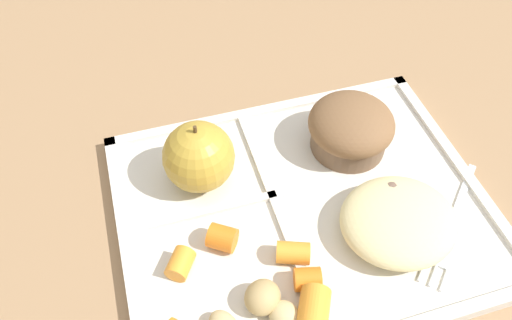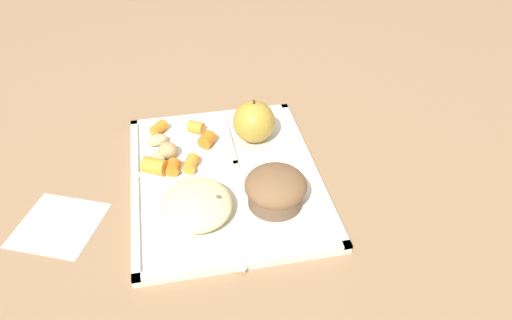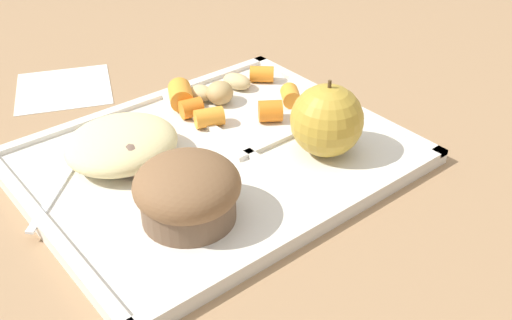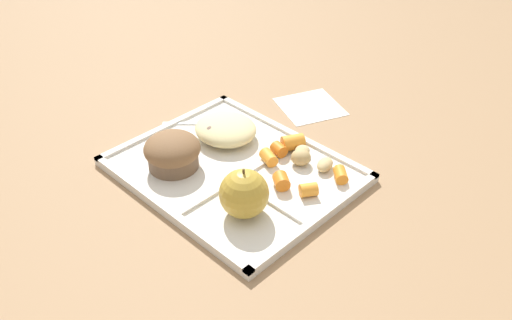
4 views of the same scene
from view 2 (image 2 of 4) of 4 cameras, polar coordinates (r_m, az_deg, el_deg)
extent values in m
plane|color=#997551|center=(0.80, -3.56, -2.48)|extent=(6.00, 6.00, 0.00)
cube|color=silver|center=(0.79, -3.58, -2.21)|extent=(0.37, 0.30, 0.01)
cube|color=silver|center=(0.79, -13.88, -3.06)|extent=(0.37, 0.01, 0.01)
cube|color=silver|center=(0.81, 6.35, -0.50)|extent=(0.37, 0.01, 0.01)
cube|color=silver|center=(0.93, -5.23, 5.23)|extent=(0.01, 0.30, 0.01)
cube|color=silver|center=(0.66, -1.28, -11.62)|extent=(0.01, 0.30, 0.01)
cube|color=silver|center=(0.81, -3.88, -0.56)|extent=(0.01, 0.27, 0.01)
cube|color=silver|center=(0.86, -3.09, 2.30)|extent=(0.16, 0.01, 0.01)
sphere|color=#B79333|center=(0.85, -0.24, 4.46)|extent=(0.07, 0.07, 0.07)
cylinder|color=#4C381E|center=(0.83, -0.25, 6.64)|extent=(0.00, 0.00, 0.01)
cylinder|color=brown|center=(0.73, 2.26, -4.28)|extent=(0.08, 0.08, 0.02)
ellipsoid|color=brown|center=(0.72, 2.31, -2.96)|extent=(0.09, 0.09, 0.05)
cylinder|color=orange|center=(0.80, -9.58, -0.83)|extent=(0.03, 0.03, 0.02)
cylinder|color=orange|center=(0.88, -6.96, 3.81)|extent=(0.03, 0.03, 0.02)
cylinder|color=orange|center=(0.85, -5.71, 2.38)|extent=(0.03, 0.03, 0.02)
cylinder|color=orange|center=(0.80, -11.71, -0.70)|extent=(0.04, 0.05, 0.03)
cylinder|color=orange|center=(0.80, -7.55, -0.44)|extent=(0.04, 0.03, 0.02)
cylinder|color=orange|center=(0.89, -11.21, 3.66)|extent=(0.03, 0.03, 0.02)
ellipsoid|color=tan|center=(0.83, -10.19, 1.13)|extent=(0.05, 0.04, 0.03)
ellipsoid|color=tan|center=(0.82, -11.45, 0.18)|extent=(0.03, 0.04, 0.02)
ellipsoid|color=tan|center=(0.87, -11.40, 2.28)|extent=(0.03, 0.04, 0.02)
ellipsoid|color=beige|center=(0.72, -6.88, -5.13)|extent=(0.11, 0.10, 0.04)
sphere|color=brown|center=(0.71, -8.31, -6.39)|extent=(0.03, 0.03, 0.03)
sphere|color=#755B4C|center=(0.72, -4.63, -5.23)|extent=(0.03, 0.03, 0.03)
cube|color=white|center=(0.68, -4.70, -10.77)|extent=(0.08, 0.07, 0.00)
cube|color=white|center=(0.71, -9.08, -8.32)|extent=(0.04, 0.04, 0.00)
cylinder|color=white|center=(0.73, -10.35, -6.81)|extent=(0.02, 0.02, 0.00)
cylinder|color=white|center=(0.72, -10.89, -7.28)|extent=(0.02, 0.02, 0.00)
cylinder|color=white|center=(0.72, -11.44, -7.75)|extent=(0.02, 0.02, 0.00)
cube|color=white|center=(0.78, -21.94, -6.99)|extent=(0.15, 0.15, 0.00)
camera|label=1|loc=(0.76, -30.28, 27.86)|focal=35.97mm
camera|label=3|loc=(0.60, 44.35, 10.39)|focal=41.95mm
camera|label=4|loc=(1.25, 19.04, 38.18)|focal=38.11mm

